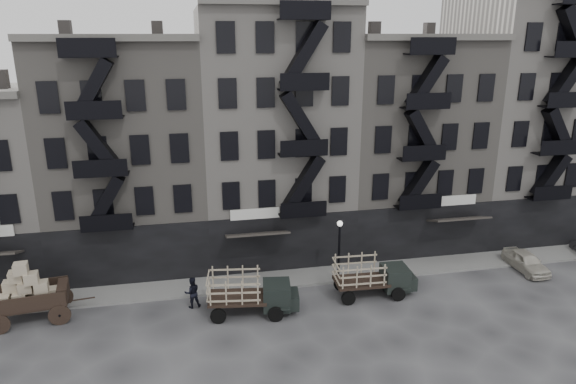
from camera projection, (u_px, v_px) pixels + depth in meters
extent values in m
plane|color=#38383A|center=(302.00, 308.00, 30.12)|extent=(140.00, 140.00, 0.00)
cube|color=slate|center=(289.00, 278.00, 33.61)|extent=(55.00, 2.50, 0.15)
cube|color=gray|center=(129.00, 153.00, 35.36)|extent=(10.00, 10.00, 15.00)
cube|color=black|center=(130.00, 256.00, 32.36)|extent=(10.00, 0.35, 4.00)
cube|color=#595651|center=(108.00, 38.00, 28.25)|extent=(10.00, 0.50, 0.40)
cube|color=#4C4744|center=(68.00, 30.00, 32.39)|extent=(0.70, 0.70, 1.20)
cube|color=#4C4744|center=(157.00, 30.00, 33.43)|extent=(0.70, 0.70, 1.20)
cube|color=#AFA8A0|center=(272.00, 134.00, 36.96)|extent=(10.00, 10.00, 17.00)
cube|color=black|center=(285.00, 243.00, 34.25)|extent=(10.00, 0.35, 4.00)
cube|color=#595651|center=(285.00, 1.00, 29.56)|extent=(10.00, 0.50, 0.40)
cube|color=#4C4744|center=(307.00, 0.00, 34.73)|extent=(0.70, 0.70, 1.20)
cube|color=gray|center=(401.00, 142.00, 39.15)|extent=(10.00, 10.00, 15.00)
cube|color=black|center=(424.00, 232.00, 36.15)|extent=(10.00, 0.35, 4.00)
cube|color=#595651|center=(442.00, 37.00, 32.04)|extent=(10.00, 0.50, 0.40)
cube|color=#4C4744|center=(368.00, 31.00, 36.18)|extent=(0.70, 0.70, 1.20)
cube|color=#4C4744|center=(440.00, 31.00, 37.22)|extent=(0.70, 0.70, 1.20)
cube|color=#AFA8A0|center=(520.00, 118.00, 40.60)|extent=(10.00, 10.00, 18.00)
cube|color=black|center=(549.00, 222.00, 38.04)|extent=(10.00, 0.35, 4.00)
cylinder|color=black|center=(339.00, 255.00, 32.53)|extent=(0.14, 0.14, 4.00)
sphere|color=silver|center=(340.00, 224.00, 31.91)|extent=(0.36, 0.36, 0.36)
cube|color=black|center=(31.00, 302.00, 28.58)|extent=(4.11, 2.53, 0.22)
cylinder|color=black|center=(5.00, 305.00, 29.23)|extent=(1.19, 0.26, 1.19)
cylinder|color=black|center=(60.00, 315.00, 28.21)|extent=(1.19, 0.26, 1.19)
cylinder|color=black|center=(63.00, 297.00, 30.16)|extent=(1.19, 0.26, 1.19)
cube|color=black|center=(63.00, 291.00, 28.98)|extent=(0.76, 1.78, 0.86)
cube|color=black|center=(238.00, 298.00, 29.22)|extent=(3.52, 2.37, 0.17)
cube|color=black|center=(277.00, 295.00, 29.32)|extent=(1.77, 1.94, 1.45)
cube|color=black|center=(292.00, 299.00, 29.46)|extent=(0.97, 1.54, 0.87)
cylinder|color=black|center=(276.00, 314.00, 28.60)|extent=(0.89, 0.33, 0.87)
cylinder|color=black|center=(274.00, 297.00, 30.44)|extent=(0.89, 0.33, 0.87)
cylinder|color=black|center=(218.00, 316.00, 28.41)|extent=(0.89, 0.33, 0.87)
cylinder|color=black|center=(220.00, 299.00, 30.25)|extent=(0.89, 0.33, 0.87)
cube|color=black|center=(361.00, 281.00, 31.21)|extent=(3.26, 2.01, 0.17)
cube|color=black|center=(395.00, 277.00, 31.51)|extent=(1.57, 1.75, 1.40)
cube|color=black|center=(408.00, 281.00, 31.72)|extent=(0.81, 1.44, 0.84)
cylinder|color=black|center=(398.00, 294.00, 30.80)|extent=(0.85, 0.24, 0.84)
cylinder|color=black|center=(388.00, 280.00, 32.57)|extent=(0.85, 0.24, 0.84)
cylinder|color=black|center=(348.00, 298.00, 30.34)|extent=(0.85, 0.24, 0.84)
cylinder|color=black|center=(340.00, 284.00, 32.11)|extent=(0.85, 0.24, 0.84)
imported|color=#BAB4A7|center=(526.00, 261.00, 34.72)|extent=(1.56, 3.84, 1.31)
imported|color=black|center=(192.00, 292.00, 29.96)|extent=(1.02, 0.85, 1.89)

